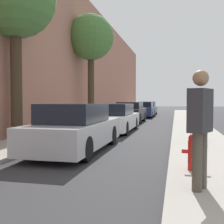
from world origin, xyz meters
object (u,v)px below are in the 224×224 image
at_px(parked_car_silver, 76,129).
at_px(parked_car_black, 130,112).
at_px(fire_hydrant, 193,151).
at_px(bicycle, 201,130).
at_px(parked_car_grey, 148,108).
at_px(pedestrian, 200,122).
at_px(parked_car_white, 114,118).
at_px(parked_car_navy, 144,110).
at_px(street_tree_far, 91,39).

distance_m(parked_car_silver, parked_car_black, 11.18).
relative_size(parked_car_black, fire_hydrant, 6.04).
distance_m(fire_hydrant, bicycle, 4.35).
bearing_deg(parked_car_silver, fire_hydrant, -33.05).
xyz_separation_m(parked_car_black, parked_car_grey, (0.06, 11.31, -0.01)).
distance_m(parked_car_silver, pedestrian, 4.66).
bearing_deg(parked_car_grey, parked_car_white, -89.65).
distance_m(parked_car_grey, pedestrian, 26.03).
xyz_separation_m(parked_car_silver, parked_car_white, (-0.01, 5.27, -0.03)).
relative_size(parked_car_white, pedestrian, 2.52).
distance_m(parked_car_black, parked_car_navy, 6.27).
height_order(parked_car_black, parked_car_navy, parked_car_black).
xyz_separation_m(parked_car_silver, parked_car_grey, (-0.12, 22.50, 0.01)).
bearing_deg(street_tree_far, fire_hydrant, -63.07).
distance_m(parked_car_grey, fire_hydrant, 24.82).
bearing_deg(bicycle, pedestrian, -95.62).
xyz_separation_m(parked_car_black, pedestrian, (3.42, -14.50, 0.48)).
height_order(parked_car_white, pedestrian, pedestrian).
distance_m(parked_car_black, pedestrian, 14.90).
relative_size(parked_car_white, parked_car_grey, 1.11).
height_order(parked_car_black, fire_hydrant, parked_car_black).
xyz_separation_m(parked_car_navy, parked_car_grey, (-0.14, 5.05, 0.01)).
xyz_separation_m(parked_car_silver, parked_car_black, (-0.18, 11.18, 0.02)).
relative_size(parked_car_white, parked_car_navy, 0.99).
relative_size(parked_car_navy, pedestrian, 2.53).
bearing_deg(fire_hydrant, parked_car_grey, 97.72).
height_order(street_tree_far, pedestrian, street_tree_far).
height_order(parked_car_silver, parked_car_grey, parked_car_silver).
bearing_deg(fire_hydrant, parked_car_white, 113.68).
distance_m(parked_car_white, parked_car_grey, 17.23).
xyz_separation_m(parked_car_silver, street_tree_far, (-2.22, 8.60, 4.61)).
xyz_separation_m(parked_car_white, pedestrian, (3.25, -8.58, 0.52)).
bearing_deg(parked_car_navy, parked_car_white, -90.16).
height_order(parked_car_white, fire_hydrant, parked_car_white).
xyz_separation_m(parked_car_navy, bicycle, (3.69, -15.22, -0.20)).
height_order(parked_car_silver, street_tree_far, street_tree_far).
distance_m(pedestrian, bicycle, 5.61).
distance_m(parked_car_white, parked_car_black, 5.92).
distance_m(parked_car_silver, street_tree_far, 10.00).
height_order(parked_car_white, bicycle, parked_car_white).
relative_size(parked_car_silver, parked_car_black, 1.03).
relative_size(parked_car_white, fire_hydrant, 6.37).
distance_m(street_tree_far, pedestrian, 13.73).
distance_m(parked_car_grey, street_tree_far, 14.79).
distance_m(parked_car_silver, parked_car_white, 5.27).
xyz_separation_m(parked_car_navy, pedestrian, (3.22, -20.77, 0.50)).
bearing_deg(pedestrian, parked_car_white, -134.77).
relative_size(parked_car_grey, bicycle, 2.52).
relative_size(parked_car_silver, street_tree_far, 0.68).
distance_m(parked_car_silver, bicycle, 4.34).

